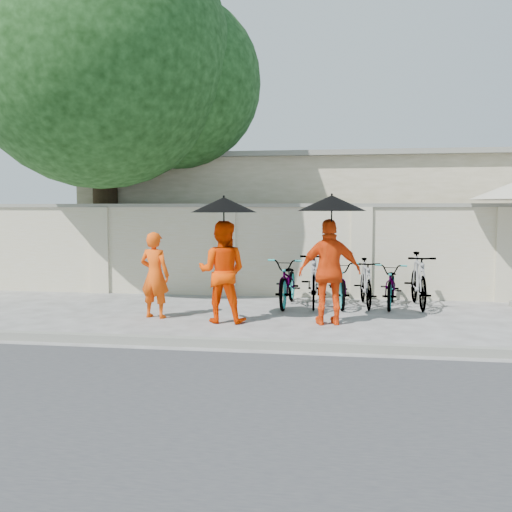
# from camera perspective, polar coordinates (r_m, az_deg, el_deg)

# --- Properties ---
(ground) EXTENTS (80.00, 80.00, 0.00)m
(ground) POSITION_cam_1_polar(r_m,az_deg,el_deg) (9.82, -0.79, -6.78)
(ground) COLOR #A3A2A0
(asphalt_street) EXTENTS (40.00, 8.00, 0.01)m
(asphalt_street) POSITION_cam_1_polar(r_m,az_deg,el_deg) (4.29, -14.89, -22.46)
(asphalt_street) COLOR #444444
(asphalt_street) RESTS_ON ground
(kerb) EXTENTS (40.00, 0.16, 0.12)m
(kerb) POSITION_cam_1_polar(r_m,az_deg,el_deg) (8.17, -2.74, -8.70)
(kerb) COLOR gray
(kerb) RESTS_ON ground
(compound_wall) EXTENTS (20.00, 0.30, 2.00)m
(compound_wall) POSITION_cam_1_polar(r_m,az_deg,el_deg) (12.74, 5.97, 0.38)
(compound_wall) COLOR beige
(compound_wall) RESTS_ON ground
(building_behind) EXTENTS (14.00, 6.00, 3.20)m
(building_behind) POSITION_cam_1_polar(r_m,az_deg,el_deg) (16.51, 10.05, 3.40)
(building_behind) COLOR beige
(building_behind) RESTS_ON ground
(shade_tree) EXTENTS (6.70, 6.20, 8.20)m
(shade_tree) POSITION_cam_1_polar(r_m,az_deg,el_deg) (13.88, -14.53, 17.65)
(shade_tree) COLOR #3B2D1B
(shade_tree) RESTS_ON ground
(monk_left) EXTENTS (0.63, 0.49, 1.55)m
(monk_left) POSITION_cam_1_polar(r_m,az_deg,el_deg) (10.40, -10.09, -1.88)
(monk_left) COLOR #FF4E0A
(monk_left) RESTS_ON ground
(monk_center) EXTENTS (0.87, 0.69, 1.76)m
(monk_center) POSITION_cam_1_polar(r_m,az_deg,el_deg) (9.84, -3.40, -1.58)
(monk_center) COLOR #FF3C00
(monk_center) RESTS_ON ground
(parasol_center) EXTENTS (1.12, 1.12, 1.16)m
(parasol_center) POSITION_cam_1_polar(r_m,az_deg,el_deg) (9.70, -3.24, 5.13)
(parasol_center) COLOR black
(parasol_center) RESTS_ON ground
(monk_right) EXTENTS (1.12, 0.63, 1.79)m
(monk_right) POSITION_cam_1_polar(r_m,az_deg,el_deg) (9.70, 7.40, -1.60)
(monk_right) COLOR #F4430C
(monk_right) RESTS_ON ground
(parasol_right) EXTENTS (1.15, 1.15, 1.17)m
(parasol_right) POSITION_cam_1_polar(r_m,az_deg,el_deg) (9.56, 7.59, 5.27)
(parasol_right) COLOR black
(parasol_right) RESTS_ON ground
(bike_0) EXTENTS (0.74, 1.91, 0.99)m
(bike_0) POSITION_cam_1_polar(r_m,az_deg,el_deg) (11.54, 3.24, -2.56)
(bike_0) COLOR slate
(bike_0) RESTS_ON ground
(bike_1) EXTENTS (0.61, 1.90, 1.13)m
(bike_1) POSITION_cam_1_polar(r_m,az_deg,el_deg) (11.49, 5.80, -2.26)
(bike_1) COLOR slate
(bike_1) RESTS_ON ground
(bike_2) EXTENTS (0.81, 1.84, 0.94)m
(bike_2) POSITION_cam_1_polar(r_m,az_deg,el_deg) (11.64, 8.37, -2.68)
(bike_2) COLOR slate
(bike_2) RESTS_ON ground
(bike_3) EXTENTS (0.58, 1.64, 0.97)m
(bike_3) POSITION_cam_1_polar(r_m,az_deg,el_deg) (11.61, 10.92, -2.65)
(bike_3) COLOR slate
(bike_3) RESTS_ON ground
(bike_4) EXTENTS (0.81, 1.78, 0.90)m
(bike_4) POSITION_cam_1_polar(r_m,az_deg,el_deg) (11.73, 13.42, -2.79)
(bike_4) COLOR slate
(bike_4) RESTS_ON ground
(bike_5) EXTENTS (0.55, 1.84, 1.10)m
(bike_5) POSITION_cam_1_polar(r_m,az_deg,el_deg) (11.77, 15.94, -2.34)
(bike_5) COLOR slate
(bike_5) RESTS_ON ground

